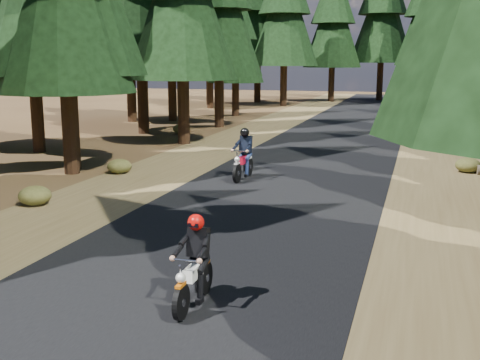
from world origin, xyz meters
name	(u,v)px	position (x,y,z in m)	size (l,w,h in m)	color
ground	(219,247)	(0.00, 0.00, 0.00)	(120.00, 120.00, 0.00)	#402917
road	(276,194)	(0.00, 5.00, 0.01)	(6.00, 100.00, 0.01)	black
shoulder_l	(128,185)	(-4.60, 5.00, 0.00)	(3.20, 100.00, 0.01)	brown
shoulder_r	(448,206)	(4.60, 5.00, 0.00)	(3.20, 100.00, 0.01)	brown
understory_shrubs	(356,185)	(2.15, 5.62, 0.29)	(15.98, 27.56, 0.71)	#474C1E
rider_lead	(194,277)	(0.59, -2.93, 0.48)	(0.49, 1.60, 1.42)	white
rider_follow	(243,163)	(-1.49, 6.81, 0.54)	(0.61, 1.83, 1.61)	#A40A1E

